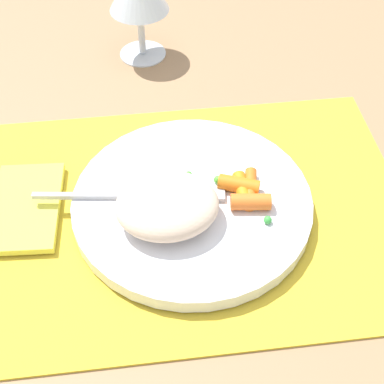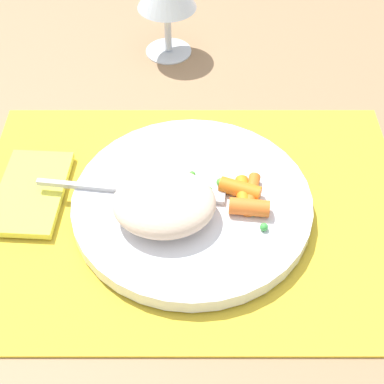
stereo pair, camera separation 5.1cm
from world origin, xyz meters
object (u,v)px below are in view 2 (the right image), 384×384
at_px(fork, 149,192).
at_px(plate, 192,204).
at_px(rice_mound, 164,203).
at_px(napkin, 31,191).
at_px(carrot_portion, 246,197).

bearing_deg(fork, plate, -7.28).
height_order(plate, rice_mound, rice_mound).
distance_m(rice_mound, napkin, 0.16).
xyz_separation_m(fork, napkin, (-0.13, 0.02, -0.02)).
distance_m(fork, napkin, 0.14).
relative_size(rice_mound, carrot_portion, 1.69).
xyz_separation_m(plate, rice_mound, (-0.03, -0.02, 0.03)).
bearing_deg(fork, rice_mound, -60.34).
height_order(plate, napkin, plate).
bearing_deg(rice_mound, fork, 119.66).
bearing_deg(carrot_portion, rice_mound, -166.52).
bearing_deg(rice_mound, napkin, 163.07).
height_order(fork, napkin, fork).
bearing_deg(napkin, fork, -6.57).
bearing_deg(rice_mound, carrot_portion, 13.48).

